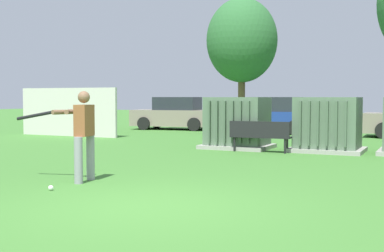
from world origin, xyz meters
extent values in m
plane|color=#3D752D|center=(0.00, 0.00, 0.00)|extent=(96.00, 96.00, 0.00)
cube|color=beige|center=(-9.95, 10.50, 1.00)|extent=(4.80, 0.12, 2.00)
cube|color=#9E9B93|center=(-1.80, 8.76, 0.06)|extent=(2.10, 1.70, 0.12)
cube|color=#567056|center=(-1.80, 8.76, 0.87)|extent=(1.80, 1.40, 1.50)
cube|color=#495F49|center=(-2.43, 8.00, 0.87)|extent=(0.06, 0.12, 1.27)
cube|color=#495F49|center=(-2.18, 8.00, 0.87)|extent=(0.06, 0.12, 1.27)
cube|color=#495F49|center=(-1.92, 8.00, 0.87)|extent=(0.06, 0.12, 1.27)
cube|color=#495F49|center=(-1.67, 8.00, 0.87)|extent=(0.06, 0.12, 1.27)
cube|color=#495F49|center=(-1.41, 8.00, 0.87)|extent=(0.06, 0.12, 1.27)
cube|color=#495F49|center=(-1.16, 8.00, 0.87)|extent=(0.06, 0.12, 1.27)
cube|color=#9E9B93|center=(0.98, 8.96, 0.06)|extent=(2.10, 1.70, 0.12)
cube|color=#567056|center=(0.98, 8.96, 0.87)|extent=(1.80, 1.40, 1.50)
cube|color=#495F49|center=(0.34, 8.20, 0.87)|extent=(0.06, 0.12, 1.27)
cube|color=#495F49|center=(0.60, 8.20, 0.87)|extent=(0.06, 0.12, 1.27)
cube|color=#495F49|center=(0.85, 8.20, 0.87)|extent=(0.06, 0.12, 1.27)
cube|color=#495F49|center=(1.11, 8.20, 0.87)|extent=(0.06, 0.12, 1.27)
cube|color=#495F49|center=(1.36, 8.20, 0.87)|extent=(0.06, 0.12, 1.27)
cube|color=#495F49|center=(1.62, 8.20, 0.87)|extent=(0.06, 0.12, 1.27)
cube|color=black|center=(-0.78, 8.00, 0.45)|extent=(1.81, 0.46, 0.05)
cube|color=black|center=(-0.78, 7.82, 0.70)|extent=(1.80, 0.10, 0.44)
cylinder|color=black|center=(-1.55, 8.11, 0.21)|extent=(0.06, 0.06, 0.42)
cylinder|color=black|center=(-0.02, 8.17, 0.21)|extent=(0.06, 0.06, 0.42)
cylinder|color=black|center=(-1.54, 7.83, 0.21)|extent=(0.06, 0.06, 0.42)
cylinder|color=black|center=(-0.01, 7.89, 0.21)|extent=(0.06, 0.06, 0.42)
cylinder|color=gray|center=(-2.15, 1.23, 0.44)|extent=(0.16, 0.16, 0.88)
cylinder|color=gray|center=(-2.23, 1.70, 0.44)|extent=(0.16, 0.16, 0.88)
cube|color=brown|center=(-2.19, 1.46, 1.18)|extent=(0.30, 0.43, 0.60)
sphere|color=brown|center=(-2.19, 1.46, 1.62)|extent=(0.23, 0.23, 0.23)
cylinder|color=brown|center=(-2.54, 1.32, 1.34)|extent=(0.18, 0.55, 0.09)
cylinder|color=brown|center=(-2.57, 1.49, 1.34)|extent=(0.34, 0.52, 0.09)
cylinder|color=black|center=(-3.23, 1.30, 1.27)|extent=(0.85, 0.20, 0.21)
sphere|color=black|center=(-2.81, 1.36, 1.34)|extent=(0.08, 0.08, 0.08)
sphere|color=white|center=(-2.15, 0.46, 0.04)|extent=(0.09, 0.09, 0.09)
cylinder|color=brown|center=(-3.97, 15.08, 1.27)|extent=(0.31, 0.31, 2.55)
ellipsoid|color=#2D6633|center=(-3.97, 15.08, 4.13)|extent=(3.14, 3.14, 3.72)
cube|color=gray|center=(-7.93, 16.22, 0.58)|extent=(4.39, 2.24, 0.80)
cube|color=#262B33|center=(-7.78, 16.24, 1.30)|extent=(2.29, 1.82, 0.64)
cylinder|color=black|center=(-9.11, 15.21, 0.32)|extent=(0.66, 0.30, 0.64)
cylinder|color=black|center=(-9.33, 16.90, 0.32)|extent=(0.66, 0.30, 0.64)
cylinder|color=black|center=(-6.53, 15.55, 0.32)|extent=(0.66, 0.30, 0.64)
cylinder|color=black|center=(-6.75, 17.24, 0.32)|extent=(0.66, 0.30, 0.64)
cube|color=navy|center=(-2.78, 15.99, 0.58)|extent=(4.30, 1.98, 0.80)
cube|color=#262B33|center=(-2.63, 15.98, 1.30)|extent=(2.20, 1.70, 0.64)
cylinder|color=black|center=(-4.14, 15.23, 0.32)|extent=(0.65, 0.26, 0.64)
cylinder|color=black|center=(-4.03, 16.92, 0.32)|extent=(0.65, 0.26, 0.64)
cylinder|color=black|center=(-1.54, 15.05, 0.32)|extent=(0.65, 0.26, 0.64)
cylinder|color=black|center=(-1.43, 16.75, 0.32)|extent=(0.65, 0.26, 0.64)
cylinder|color=black|center=(2.04, 14.74, 0.32)|extent=(0.64, 0.23, 0.64)
camera|label=1|loc=(3.89, -6.45, 1.63)|focal=47.86mm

